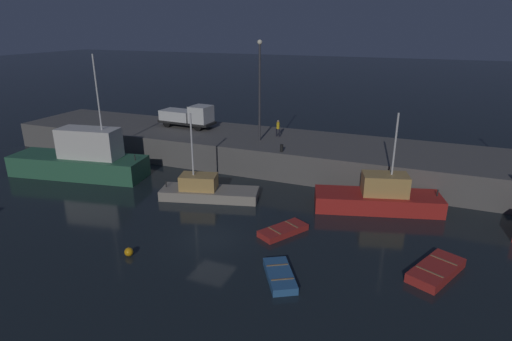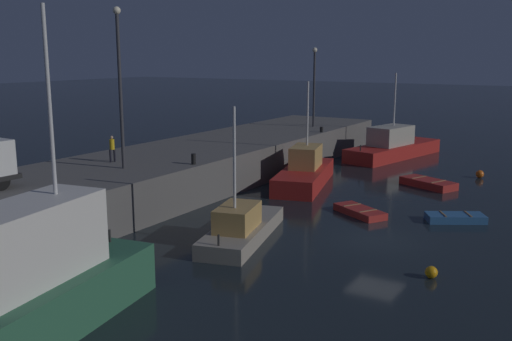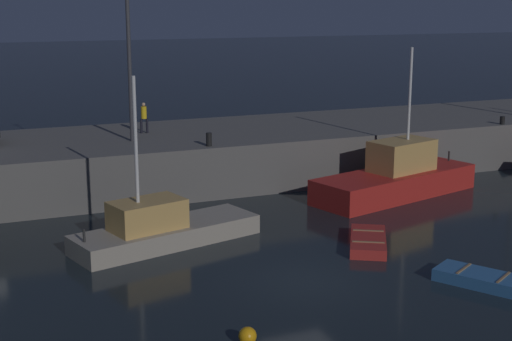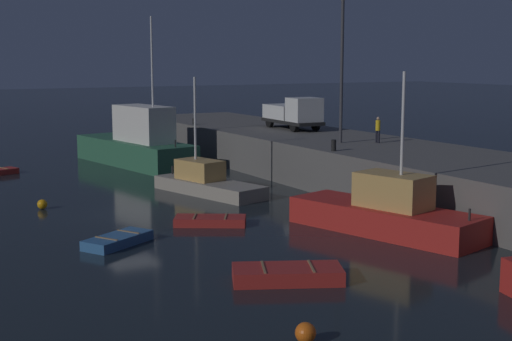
{
  "view_description": "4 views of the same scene",
  "coord_description": "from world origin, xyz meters",
  "px_view_note": "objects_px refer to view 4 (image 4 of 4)",
  "views": [
    {
      "loc": [
        11.59,
        -21.0,
        13.04
      ],
      "look_at": [
        0.22,
        7.21,
        2.34
      ],
      "focal_mm": 29.39,
      "sensor_mm": 36.0,
      "label": 1
    },
    {
      "loc": [
        -26.64,
        -9.2,
        9.09
      ],
      "look_at": [
        0.11,
        7.14,
        2.81
      ],
      "focal_mm": 40.58,
      "sensor_mm": 36.0,
      "label": 2
    },
    {
      "loc": [
        -10.77,
        -21.56,
        9.48
      ],
      "look_at": [
        0.49,
        5.5,
        2.75
      ],
      "focal_mm": 52.19,
      "sensor_mm": 36.0,
      "label": 3
    },
    {
      "loc": [
        34.46,
        -11.92,
        7.81
      ],
      "look_at": [
        3.26,
        5.42,
        2.29
      ],
      "focal_mm": 50.93,
      "sensor_mm": 36.0,
      "label": 4
    }
  ],
  "objects_px": {
    "fishing_boat_orange": "(207,182)",
    "lamp_post_west": "(342,58)",
    "utility_truck": "(294,113)",
    "bollard_east": "(334,145)",
    "mooring_buoy_mid": "(42,204)",
    "fishing_boat_blue": "(137,144)",
    "rowboat_blue_far": "(210,221)",
    "fishing_trawler_red": "(386,213)",
    "dinghy_orange_near": "(118,240)",
    "bollard_west": "(194,121)",
    "mooring_buoy_near": "(306,333)",
    "dockworker": "(378,128)",
    "dinghy_red_small": "(287,274)"
  },
  "relations": [
    {
      "from": "rowboat_blue_far",
      "to": "fishing_trawler_red",
      "type": "bearing_deg",
      "value": 49.52
    },
    {
      "from": "dinghy_red_small",
      "to": "dockworker",
      "type": "relative_size",
      "value": 2.59
    },
    {
      "from": "mooring_buoy_mid",
      "to": "dockworker",
      "type": "relative_size",
      "value": 0.32
    },
    {
      "from": "dinghy_orange_near",
      "to": "bollard_west",
      "type": "bearing_deg",
      "value": 149.06
    },
    {
      "from": "fishing_trawler_red",
      "to": "dinghy_orange_near",
      "type": "xyz_separation_m",
      "value": [
        -3.85,
        -11.28,
        -0.73
      ]
    },
    {
      "from": "fishing_boat_blue",
      "to": "bollard_west",
      "type": "distance_m",
      "value": 6.22
    },
    {
      "from": "fishing_boat_blue",
      "to": "fishing_boat_orange",
      "type": "height_order",
      "value": "fishing_boat_blue"
    },
    {
      "from": "rowboat_blue_far",
      "to": "dockworker",
      "type": "relative_size",
      "value": 2.19
    },
    {
      "from": "bollard_east",
      "to": "utility_truck",
      "type": "bearing_deg",
      "value": 158.15
    },
    {
      "from": "dinghy_orange_near",
      "to": "utility_truck",
      "type": "relative_size",
      "value": 0.55
    },
    {
      "from": "fishing_boat_blue",
      "to": "fishing_boat_orange",
      "type": "bearing_deg",
      "value": -1.7
    },
    {
      "from": "fishing_trawler_red",
      "to": "rowboat_blue_far",
      "type": "bearing_deg",
      "value": -130.48
    },
    {
      "from": "lamp_post_west",
      "to": "dockworker",
      "type": "relative_size",
      "value": 5.61
    },
    {
      "from": "fishing_boat_blue",
      "to": "bollard_east",
      "type": "relative_size",
      "value": 19.51
    },
    {
      "from": "mooring_buoy_mid",
      "to": "utility_truck",
      "type": "xyz_separation_m",
      "value": [
        -7.78,
        20.36,
        3.53
      ]
    },
    {
      "from": "dockworker",
      "to": "mooring_buoy_near",
      "type": "bearing_deg",
      "value": -42.59
    },
    {
      "from": "rowboat_blue_far",
      "to": "mooring_buoy_mid",
      "type": "relative_size",
      "value": 6.89
    },
    {
      "from": "dockworker",
      "to": "bollard_west",
      "type": "xyz_separation_m",
      "value": [
        -17.2,
        -4.81,
        -0.68
      ]
    },
    {
      "from": "lamp_post_west",
      "to": "fishing_boat_orange",
      "type": "bearing_deg",
      "value": -96.57
    },
    {
      "from": "dinghy_orange_near",
      "to": "bollard_west",
      "type": "height_order",
      "value": "bollard_west"
    },
    {
      "from": "fishing_boat_orange",
      "to": "lamp_post_west",
      "type": "xyz_separation_m",
      "value": [
        1.01,
        8.8,
        7.17
      ]
    },
    {
      "from": "dinghy_red_small",
      "to": "bollard_east",
      "type": "distance_m",
      "value": 16.86
    },
    {
      "from": "dinghy_orange_near",
      "to": "mooring_buoy_near",
      "type": "xyz_separation_m",
      "value": [
        12.86,
        1.12,
        0.09
      ]
    },
    {
      "from": "bollard_east",
      "to": "mooring_buoy_mid",
      "type": "bearing_deg",
      "value": -105.32
    },
    {
      "from": "dinghy_red_small",
      "to": "utility_truck",
      "type": "bearing_deg",
      "value": 147.6
    },
    {
      "from": "utility_truck",
      "to": "bollard_east",
      "type": "height_order",
      "value": "utility_truck"
    },
    {
      "from": "bollard_west",
      "to": "rowboat_blue_far",
      "type": "bearing_deg",
      "value": -22.56
    },
    {
      "from": "mooring_buoy_mid",
      "to": "lamp_post_west",
      "type": "bearing_deg",
      "value": 86.44
    },
    {
      "from": "dockworker",
      "to": "mooring_buoy_mid",
      "type": "bearing_deg",
      "value": -96.39
    },
    {
      "from": "fishing_boat_blue",
      "to": "rowboat_blue_far",
      "type": "xyz_separation_m",
      "value": [
        20.24,
        -3.71,
        -1.35
      ]
    },
    {
      "from": "utility_truck",
      "to": "mooring_buoy_near",
      "type": "bearing_deg",
      "value": -31.43
    },
    {
      "from": "fishing_trawler_red",
      "to": "dockworker",
      "type": "height_order",
      "value": "fishing_trawler_red"
    },
    {
      "from": "fishing_trawler_red",
      "to": "fishing_boat_orange",
      "type": "height_order",
      "value": "fishing_trawler_red"
    },
    {
      "from": "rowboat_blue_far",
      "to": "mooring_buoy_near",
      "type": "distance_m",
      "value": 14.87
    },
    {
      "from": "bollard_east",
      "to": "bollard_west",
      "type": "bearing_deg",
      "value": -179.81
    },
    {
      "from": "fishing_trawler_red",
      "to": "fishing_boat_blue",
      "type": "bearing_deg",
      "value": -174.33
    },
    {
      "from": "utility_truck",
      "to": "bollard_east",
      "type": "distance_m",
      "value": 13.0
    },
    {
      "from": "bollard_west",
      "to": "dockworker",
      "type": "bearing_deg",
      "value": 15.61
    },
    {
      "from": "fishing_boat_orange",
      "to": "dinghy_orange_near",
      "type": "relative_size",
      "value": 2.35
    },
    {
      "from": "utility_truck",
      "to": "bollard_east",
      "type": "relative_size",
      "value": 9.48
    },
    {
      "from": "dinghy_orange_near",
      "to": "bollard_east",
      "type": "height_order",
      "value": "bollard_east"
    },
    {
      "from": "mooring_buoy_near",
      "to": "bollard_west",
      "type": "distance_m",
      "value": 39.27
    },
    {
      "from": "dockworker",
      "to": "bollard_east",
      "type": "xyz_separation_m",
      "value": [
        1.99,
        -4.74,
        -0.6
      ]
    },
    {
      "from": "dinghy_red_small",
      "to": "fishing_boat_orange",
      "type": "bearing_deg",
      "value": 164.19
    },
    {
      "from": "fishing_trawler_red",
      "to": "bollard_west",
      "type": "xyz_separation_m",
      "value": [
        -27.85,
        3.11,
        1.9
      ]
    },
    {
      "from": "fishing_boat_blue",
      "to": "bollard_west",
      "type": "bearing_deg",
      "value": 112.0
    },
    {
      "from": "dinghy_orange_near",
      "to": "mooring_buoy_near",
      "type": "bearing_deg",
      "value": 4.96
    },
    {
      "from": "fishing_boat_orange",
      "to": "mooring_buoy_mid",
      "type": "height_order",
      "value": "fishing_boat_orange"
    },
    {
      "from": "dinghy_red_small",
      "to": "mooring_buoy_mid",
      "type": "bearing_deg",
      "value": -164.47
    },
    {
      "from": "mooring_buoy_near",
      "to": "mooring_buoy_mid",
      "type": "height_order",
      "value": "mooring_buoy_near"
    }
  ]
}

